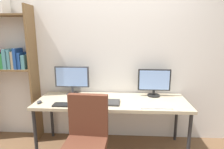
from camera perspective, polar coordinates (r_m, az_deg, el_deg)
wall_back at (r=2.91m, az=0.42°, el=5.59°), size 4.46×0.10×2.60m
desk at (r=2.65m, az=-0.06°, el=-8.78°), size 2.06×0.68×0.74m
bookshelf at (r=3.23m, az=-29.80°, el=5.85°), size 0.83×0.28×2.19m
monitor_left at (r=2.86m, az=-11.92°, el=-1.30°), size 0.50×0.18×0.43m
monitor_right at (r=2.80m, az=12.54°, el=-2.17°), size 0.46×0.18×0.40m
keyboard_left at (r=2.51m, az=-13.42°, el=-8.83°), size 0.35×0.13×0.02m
keyboard_right at (r=2.44m, az=13.02°, el=-9.39°), size 0.38×0.13×0.02m
mouse_left_side at (r=2.47m, az=-7.18°, el=-8.75°), size 0.06×0.10×0.03m
mouse_right_side at (r=2.69m, az=-21.03°, el=-7.73°), size 0.06×0.10×0.03m
laptop_closed at (r=2.52m, az=-1.44°, el=-8.34°), size 0.33×0.23×0.02m
coffee_mug at (r=2.64m, az=-9.85°, el=-6.74°), size 0.11×0.08×0.09m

